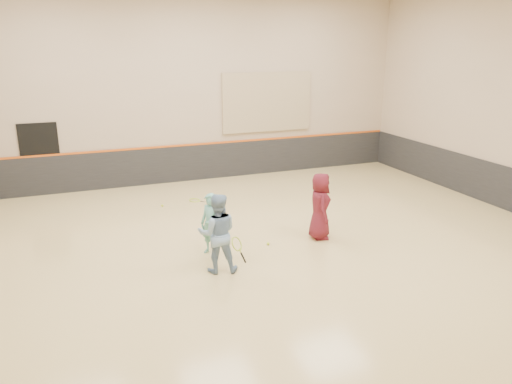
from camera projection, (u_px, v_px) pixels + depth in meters
name	position (u px, v px, depth m)	size (l,w,h in m)	color
room	(252.00, 212.00, 11.20)	(15.04, 12.04, 6.22)	tan
wainscot_back	(189.00, 163.00, 16.59)	(14.90, 0.04, 1.20)	#232326
wainscot_right	(504.00, 188.00, 13.84)	(0.04, 11.90, 1.20)	#232326
accent_stripe	(188.00, 145.00, 16.40)	(14.90, 0.03, 0.06)	#D85914
acoustic_panel	(267.00, 102.00, 16.98)	(3.20, 0.08, 2.00)	tan
doorway	(41.00, 160.00, 14.90)	(1.10, 0.05, 2.20)	black
girl	(211.00, 224.00, 10.82)	(0.50, 0.33, 1.38)	#67B2A6
instructor	(218.00, 233.00, 9.96)	(0.80, 0.62, 1.64)	#7E9FC3
young_man	(320.00, 206.00, 11.68)	(0.78, 0.50, 1.59)	#5B1521
held_racket	(237.00, 244.00, 9.92)	(0.36, 0.36, 0.62)	#98BC29
spare_racket	(195.00, 199.00, 14.64)	(0.71, 0.71, 0.09)	#ABCF2D
ball_under_racket	(268.00, 244.00, 11.47)	(0.07, 0.07, 0.07)	#D0ED37
ball_in_hand	(329.00, 200.00, 11.57)	(0.07, 0.07, 0.07)	#BEDC33
ball_beside_spare	(162.00, 206.00, 14.12)	(0.07, 0.07, 0.07)	#C6D531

